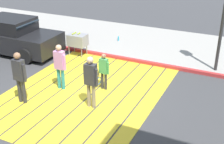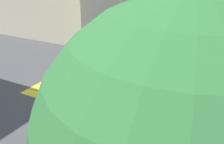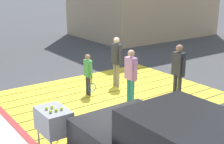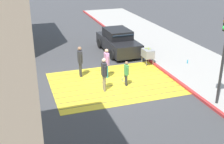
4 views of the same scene
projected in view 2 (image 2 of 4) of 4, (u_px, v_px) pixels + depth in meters
ground_plane at (110, 87)px, 12.76m from camera, size 120.00×120.00×0.00m
crosswalk_stripes at (110, 87)px, 12.75m from camera, size 6.40×4.90×0.01m
curb_painted at (178, 102)px, 11.29m from camera, size 0.16×40.00×0.13m
car_parked_near_curb at (182, 50)px, 15.49m from camera, size 2.04×4.33×1.57m
traffic_light_corner at (160, 65)px, 6.96m from camera, size 0.39×0.28×4.24m
street_tree at (170, 142)px, 3.10m from camera, size 3.20×3.20×5.32m
tennis_ball_cart at (185, 70)px, 12.83m from camera, size 0.56×0.80×1.02m
pedestrian_adult_lead at (88, 70)px, 12.15m from camera, size 0.23×0.50×1.70m
pedestrian_adult_trailing at (117, 62)px, 13.13m from camera, size 0.21×0.48×1.62m
pedestrian_adult_side at (100, 53)px, 14.18m from camera, size 0.23×0.50×1.71m
pedestrian_child_with_racket at (115, 78)px, 11.85m from camera, size 0.28×0.41×1.32m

